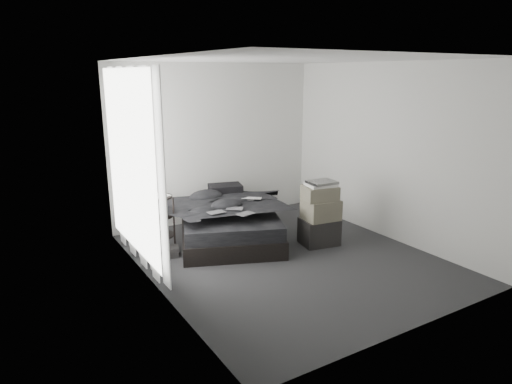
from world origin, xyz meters
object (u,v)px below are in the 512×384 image
bed (229,232)px  side_stand (158,225)px  laptop (251,195)px  box_lower (319,231)px

bed → side_stand: 1.11m
bed → side_stand: bearing=-163.1°
side_stand → bed: bearing=-4.9°
laptop → side_stand: 1.44m
bed → side_stand: (-1.07, 0.09, 0.28)m
laptop → box_lower: 1.14m
laptop → side_stand: side_stand is taller
laptop → bed: bearing=-154.5°
bed → laptop: (0.33, -0.08, 0.55)m
bed → box_lower: bearing=-16.3°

